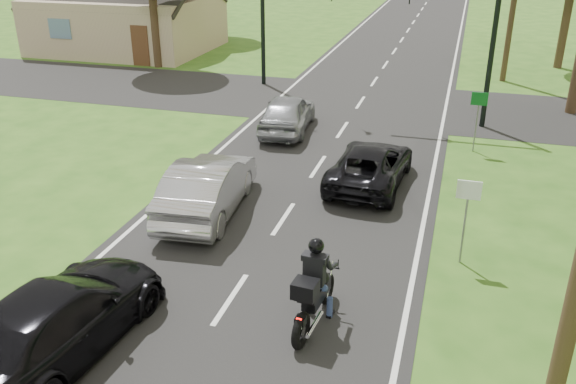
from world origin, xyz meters
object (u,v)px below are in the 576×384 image
object	(u,v)px
motorcycle_rider	(314,293)
traffic_signal	(444,17)
dark_car_behind	(58,319)
sign_green	(478,107)
sign_white	(467,202)
dark_suv	(370,165)
silver_suv	(287,113)
silver_sedan	(208,186)

from	to	relation	value
motorcycle_rider	traffic_signal	world-z (taller)	traffic_signal
traffic_signal	dark_car_behind	bearing A→B (deg)	-109.22
traffic_signal	sign_green	xyz separation A→B (m)	(1.56, -3.02, -2.54)
sign_white	sign_green	size ratio (longest dim) A/B	1.00
motorcycle_rider	dark_car_behind	bearing A→B (deg)	-148.31
dark_suv	sign_white	distance (m)	5.06
sign_white	silver_suv	bearing A→B (deg)	128.97
traffic_signal	sign_white	distance (m)	11.39
sign_white	sign_green	bearing A→B (deg)	88.57
motorcycle_rider	silver_suv	bearing A→B (deg)	114.33
dark_car_behind	motorcycle_rider	bearing A→B (deg)	-149.47
silver_sedan	traffic_signal	world-z (taller)	traffic_signal
silver_suv	dark_car_behind	bearing A→B (deg)	83.19
sign_green	silver_suv	bearing A→B (deg)	177.49
motorcycle_rider	dark_suv	xyz separation A→B (m)	(-0.07, 7.43, -0.13)
silver_suv	dark_suv	bearing A→B (deg)	127.38
silver_sedan	silver_suv	bearing A→B (deg)	-96.39
dark_car_behind	sign_white	xyz separation A→B (m)	(7.11, 5.48, 0.86)
traffic_signal	sign_green	distance (m)	4.24
sign_white	sign_green	world-z (taller)	same
dark_suv	silver_suv	xyz separation A→B (m)	(-3.88, 4.23, 0.09)
silver_sedan	silver_suv	size ratio (longest dim) A/B	1.11
silver_sedan	sign_white	size ratio (longest dim) A/B	2.21
sign_green	dark_car_behind	bearing A→B (deg)	-118.48
motorcycle_rider	sign_white	bearing A→B (deg)	56.07
silver_sedan	dark_suv	bearing A→B (deg)	-146.68
motorcycle_rider	sign_white	world-z (taller)	sign_white
dark_suv	silver_sedan	size ratio (longest dim) A/B	0.96
motorcycle_rider	dark_suv	size ratio (longest dim) A/B	0.51
silver_suv	sign_white	size ratio (longest dim) A/B	1.98
dark_car_behind	traffic_signal	size ratio (longest dim) A/B	0.79
dark_suv	silver_sedan	distance (m)	5.13
motorcycle_rider	dark_car_behind	world-z (taller)	motorcycle_rider
silver_suv	traffic_signal	distance (m)	6.90
silver_sedan	dark_car_behind	size ratio (longest dim) A/B	0.94
dark_suv	silver_sedan	world-z (taller)	silver_sedan
dark_suv	dark_car_behind	distance (m)	10.47
sign_white	motorcycle_rider	bearing A→B (deg)	-129.54
silver_sedan	sign_white	bearing A→B (deg)	167.28
dark_suv	traffic_signal	bearing A→B (deg)	-98.79
silver_sedan	silver_suv	world-z (taller)	silver_sedan
silver_suv	sign_green	world-z (taller)	sign_green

